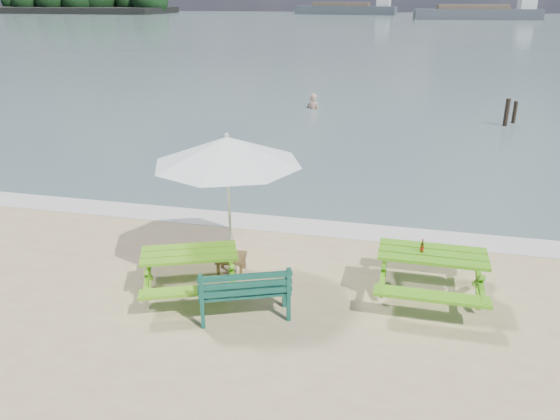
% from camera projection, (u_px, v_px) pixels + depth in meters
% --- Properties ---
extents(sea, '(300.00, 300.00, 0.00)m').
position_uv_depth(sea, '(402.00, 28.00, 84.96)').
color(sea, slate).
rests_on(sea, ground).
extents(foam_strip, '(22.00, 0.90, 0.01)m').
position_uv_depth(foam_strip, '(311.00, 227.00, 12.15)').
color(foam_strip, silver).
rests_on(foam_strip, ground).
extents(island_headland, '(90.00, 22.00, 7.60)m').
position_uv_depth(island_headland, '(17.00, 0.00, 156.80)').
color(island_headland, black).
rests_on(island_headland, ground).
extents(picnic_table_left, '(2.16, 2.26, 0.77)m').
position_uv_depth(picnic_table_left, '(190.00, 273.00, 9.38)').
color(picnic_table_left, '#5FA819').
rests_on(picnic_table_left, ground).
extents(picnic_table_right, '(1.79, 1.99, 0.85)m').
position_uv_depth(picnic_table_right, '(430.00, 276.00, 9.21)').
color(picnic_table_right, '#57A719').
rests_on(picnic_table_right, ground).
extents(park_bench, '(1.52, 0.98, 0.89)m').
position_uv_depth(park_bench, '(245.00, 302.00, 8.69)').
color(park_bench, '#11473A').
rests_on(park_bench, ground).
extents(side_table, '(0.60, 0.60, 0.34)m').
position_uv_depth(side_table, '(231.00, 264.00, 10.10)').
color(side_table, brown).
rests_on(side_table, ground).
extents(patio_umbrella, '(3.00, 3.00, 2.59)m').
position_uv_depth(patio_umbrella, '(227.00, 150.00, 9.30)').
color(patio_umbrella, silver).
rests_on(patio_umbrella, ground).
extents(beer_bottle, '(0.06, 0.06, 0.23)m').
position_uv_depth(beer_bottle, '(422.00, 248.00, 9.04)').
color(beer_bottle, '#945915').
rests_on(beer_bottle, picnic_table_right).
extents(swimmer, '(0.77, 0.64, 1.82)m').
position_uv_depth(swimmer, '(313.00, 113.00, 24.85)').
color(swimmer, tan).
rests_on(swimmer, ground).
extents(mooring_pilings, '(0.57, 0.77, 1.27)m').
position_uv_depth(mooring_pilings, '(510.00, 115.00, 21.60)').
color(mooring_pilings, black).
rests_on(mooring_pilings, ground).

